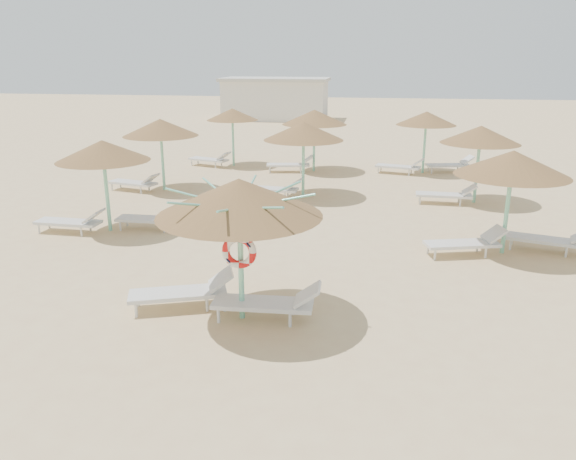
# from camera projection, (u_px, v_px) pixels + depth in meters

# --- Properties ---
(ground) EXTENTS (120.00, 120.00, 0.00)m
(ground) POSITION_uv_depth(u_px,v_px,m) (251.00, 315.00, 11.28)
(ground) COLOR #DBBF85
(ground) RESTS_ON ground
(main_palapa) EXTENTS (3.15, 3.15, 2.82)m
(main_palapa) POSITION_uv_depth(u_px,v_px,m) (239.00, 198.00, 10.44)
(main_palapa) COLOR #7CD8B5
(main_palapa) RESTS_ON ground
(lounger_main_a) EXTENTS (2.21, 1.32, 0.77)m
(lounger_main_a) POSITION_uv_depth(u_px,v_px,m) (185.00, 291.00, 11.50)
(lounger_main_a) COLOR silver
(lounger_main_a) RESTS_ON ground
(lounger_main_b) EXTENTS (2.15, 0.73, 0.77)m
(lounger_main_b) POSITION_uv_depth(u_px,v_px,m) (270.00, 302.00, 10.98)
(lounger_main_b) COLOR silver
(lounger_main_b) RESTS_ON ground
(palapa_field) EXTENTS (19.92, 13.44, 2.72)m
(palapa_field) POSITION_uv_depth(u_px,v_px,m) (340.00, 135.00, 19.60)
(palapa_field) COLOR #7CD8B5
(palapa_field) RESTS_ON ground
(service_hut) EXTENTS (8.40, 4.40, 3.25)m
(service_hut) POSITION_uv_depth(u_px,v_px,m) (275.00, 99.00, 44.67)
(service_hut) COLOR silver
(service_hut) RESTS_ON ground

